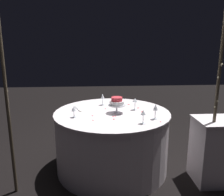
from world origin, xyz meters
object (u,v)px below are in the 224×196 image
Objects in this scene: decorative_arch at (115,57)px; wine_glass_4 at (155,108)px; wine_glass_0 at (143,113)px; wine_glass_1 at (103,97)px; side_table at (213,151)px; cake_knife at (78,109)px; main_table at (112,140)px; wine_glass_3 at (135,101)px; wine_glass_2 at (74,109)px; tiered_cake at (117,102)px.

decorative_arch is 12.97× the size of wine_glass_4.
wine_glass_0 is 0.92m from wine_glass_1.
side_table is 4.42× the size of wine_glass_4.
cake_knife is (0.33, 0.21, -0.12)m from wine_glass_1.
cake_knife is (0.45, -0.14, 0.40)m from main_table.
wine_glass_4 reaches higher than main_table.
wine_glass_1 is 0.50m from wine_glass_3.
wine_glass_0 is at bearing 90.13° from wine_glass_3.
wine_glass_3 is at bearing 147.41° from wine_glass_1.
cake_knife is at bearing 31.94° from wine_glass_1.
wine_glass_3 is (-0.78, -0.27, 0.02)m from wine_glass_2.
tiered_cake reaches higher than side_table.
wine_glass_0 is (-0.31, 0.01, -0.62)m from decorative_arch.
wine_glass_0 reaches higher than main_table.
cake_knife reaches higher than side_table.
decorative_arch reaches higher than main_table.
wine_glass_3 is (-0.25, -0.13, -0.01)m from tiered_cake.
side_table is 4.65× the size of wine_glass_1.
wine_glass_0 is at bearing 177.96° from decorative_arch.
tiered_cake is 0.51m from wine_glass_4.
wine_glass_3 reaches higher than cake_knife.
wine_glass_0 is at bearing 141.41° from cake_knife.
side_table is at bearing 163.47° from tiered_cake.
main_table is 0.78m from wine_glass_4.
decorative_arch is 1.01m from wine_glass_1.
wine_glass_2 is (0.36, 0.54, -0.02)m from wine_glass_1.
wine_glass_0 is at bearing 5.08° from side_table.
wine_glass_1 is 0.65m from wine_glass_2.
wine_glass_3 is at bearing 175.43° from cake_knife.
side_table is 5.09× the size of wine_glass_0.
wine_glass_3 is 0.57× the size of cake_knife.
wine_glass_0 is at bearing 117.45° from wine_glass_1.
tiered_cake reaches higher than cake_knife.
cake_knife reaches higher than main_table.
main_table is at bearing -157.73° from wine_glass_2.
tiered_cake is (-0.06, 0.05, 0.53)m from main_table.
main_table is 0.54m from tiered_cake.
side_table is at bearing 150.59° from wine_glass_1.
decorative_arch is 1.04m from cake_knife.
cake_knife is at bearing -26.37° from wine_glass_4.
wine_glass_3 is (0.88, -0.47, 0.52)m from side_table.
wine_glass_1 reaches higher than wine_glass_2.
decorative_arch reaches higher than wine_glass_4.
decorative_arch is 2.94× the size of side_table.
decorative_arch reaches higher than wine_glass_1.
main_table is 0.71m from wine_glass_2.
main_table is 8.35× the size of wine_glass_4.
wine_glass_2 is at bearing -7.78° from wine_glass_4.
main_table is 6.76× the size of tiered_cake.
wine_glass_3 is 0.90× the size of wine_glass_4.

